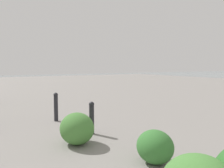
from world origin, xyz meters
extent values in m
cylinder|color=#232328|center=(5.42, -1.18, 0.34)|extent=(0.12, 0.12, 0.69)
sphere|color=#232328|center=(5.42, -1.18, 0.73)|extent=(0.13, 0.13, 0.13)
cylinder|color=#232328|center=(7.12, -0.82, 0.37)|extent=(0.12, 0.12, 0.75)
sphere|color=#232328|center=(7.12, -0.82, 0.79)|extent=(0.13, 0.13, 0.13)
ellipsoid|color=#477F38|center=(4.91, -0.60, 0.34)|extent=(0.79, 0.71, 0.67)
ellipsoid|color=#387533|center=(3.35, -1.39, 0.29)|extent=(0.67, 0.60, 0.57)
camera|label=1|loc=(0.46, 1.17, 1.66)|focal=36.78mm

